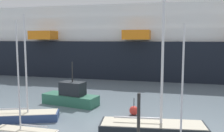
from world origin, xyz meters
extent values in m
cube|color=black|center=(4.85, 8.17, 0.34)|extent=(7.38, 2.70, 0.69)
cube|color=beige|center=(4.85, 8.17, 0.71)|extent=(7.08, 2.50, 0.04)
cylinder|color=silver|center=(5.43, 8.22, 6.50)|extent=(0.17, 0.17, 11.63)
cylinder|color=silver|center=(3.81, 8.08, 1.04)|extent=(3.25, 0.42, 0.14)
cube|color=beige|center=(-3.26, 5.57, 0.58)|extent=(4.19, 1.11, 0.04)
cylinder|color=silver|center=(-3.60, 5.58, 4.10)|extent=(0.10, 0.10, 7.07)
cylinder|color=silver|center=(-2.63, 5.55, 0.91)|extent=(1.95, 0.16, 0.08)
cube|color=navy|center=(-5.45, 8.64, 0.31)|extent=(5.92, 3.35, 0.61)
cube|color=beige|center=(-5.45, 8.64, 0.63)|extent=(5.66, 3.15, 0.04)
cylinder|color=silver|center=(-5.02, 8.79, 4.50)|extent=(0.14, 0.14, 7.78)
cylinder|color=silver|center=(-6.24, 8.39, 0.96)|extent=(2.47, 0.90, 0.11)
cylinder|color=silver|center=(6.46, 4.79, 3.83)|extent=(0.10, 0.10, 6.89)
cube|color=#2D6B51|center=(-3.40, 13.81, 0.50)|extent=(5.90, 3.07, 1.00)
cube|color=#1E2328|center=(-3.12, 13.74, 1.65)|extent=(2.61, 1.90, 1.29)
cylinder|color=#262626|center=(-3.12, 13.74, 3.28)|extent=(0.11, 0.11, 1.97)
cylinder|color=#262626|center=(4.56, 0.94, 3.32)|extent=(0.13, 0.13, 2.22)
sphere|color=red|center=(3.14, 11.81, 0.39)|extent=(0.78, 0.78, 0.78)
cylinder|color=black|center=(3.14, 11.81, 1.13)|extent=(0.06, 0.06, 0.70)
cube|color=black|center=(-13.53, 36.69, 3.04)|extent=(110.98, 19.82, 6.08)
cube|color=white|center=(-13.53, 36.69, 7.07)|extent=(102.08, 17.62, 1.99)
cube|color=white|center=(-13.53, 36.69, 9.06)|extent=(95.95, 16.56, 1.99)
cube|color=white|center=(-13.53, 36.69, 11.05)|extent=(89.83, 15.50, 1.99)
cube|color=orange|center=(-13.85, 28.65, 7.07)|extent=(4.10, 3.25, 1.39)
cube|color=orange|center=(1.60, 28.04, 7.07)|extent=(4.10, 3.25, 1.39)
camera|label=1|loc=(5.38, -7.97, 6.49)|focal=38.31mm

